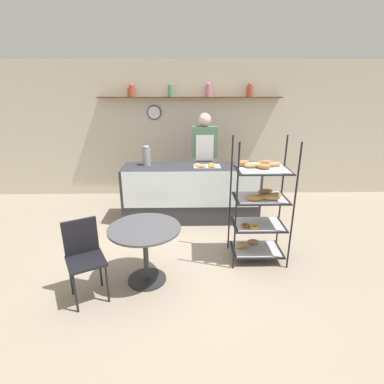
{
  "coord_description": "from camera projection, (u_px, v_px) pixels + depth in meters",
  "views": [
    {
      "loc": [
        -0.07,
        -3.51,
        2.23
      ],
      "look_at": [
        0.0,
        0.47,
        0.8
      ],
      "focal_mm": 28.0,
      "sensor_mm": 36.0,
      "label": 1
    }
  ],
  "objects": [
    {
      "name": "display_counter",
      "position": [
        191.0,
        193.0,
        5.17
      ],
      "size": [
        2.3,
        0.67,
        0.95
      ],
      "color": "#333338",
      "rests_on": "ground_plane"
    },
    {
      "name": "cafe_chair",
      "position": [
        84.0,
        251.0,
        3.21
      ],
      "size": [
        0.51,
        0.51,
        0.88
      ],
      "rotation": [
        0.0,
        0.0,
        6.77
      ],
      "color": "black",
      "rests_on": "ground_plane"
    },
    {
      "name": "back_wall",
      "position": [
        190.0,
        130.0,
        6.12
      ],
      "size": [
        10.0,
        0.3,
        2.7
      ],
      "color": "beige",
      "rests_on": "ground_plane"
    },
    {
      "name": "coffee_carafe",
      "position": [
        146.0,
        156.0,
        5.03
      ],
      "size": [
        0.13,
        0.13,
        0.34
      ],
      "color": "gray",
      "rests_on": "display_counter"
    },
    {
      "name": "donut_tray_counter",
      "position": [
        206.0,
        166.0,
        4.97
      ],
      "size": [
        0.44,
        0.27,
        0.05
      ],
      "color": "silver",
      "rests_on": "display_counter"
    },
    {
      "name": "ground_plane",
      "position": [
        193.0,
        260.0,
        4.05
      ],
      "size": [
        14.0,
        14.0,
        0.0
      ],
      "primitive_type": "plane",
      "color": "gray"
    },
    {
      "name": "cafe_table",
      "position": [
        145.0,
        240.0,
        3.45
      ],
      "size": [
        0.83,
        0.83,
        0.7
      ],
      "color": "#262628",
      "rests_on": "ground_plane"
    },
    {
      "name": "person_worker",
      "position": [
        204.0,
        158.0,
        5.48
      ],
      "size": [
        0.45,
        0.23,
        1.77
      ],
      "color": "#282833",
      "rests_on": "ground_plane"
    },
    {
      "name": "pastry_rack",
      "position": [
        259.0,
        205.0,
        3.85
      ],
      "size": [
        0.72,
        0.52,
        1.63
      ],
      "color": "black",
      "rests_on": "ground_plane"
    }
  ]
}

